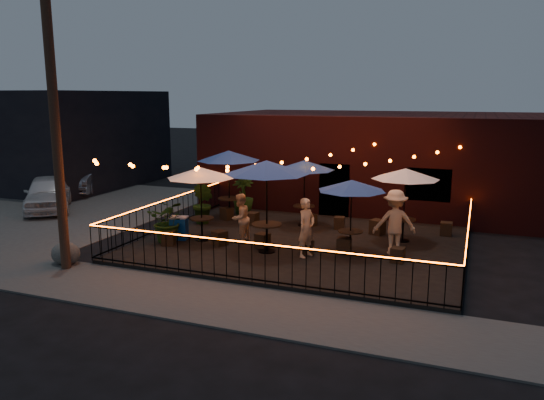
% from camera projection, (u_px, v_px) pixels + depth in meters
% --- Properties ---
extents(ground, '(110.00, 110.00, 0.00)m').
position_uv_depth(ground, '(280.00, 265.00, 15.26)').
color(ground, black).
rests_on(ground, ground).
extents(patio, '(10.00, 8.00, 0.15)m').
position_uv_depth(patio, '(301.00, 244.00, 17.08)').
color(patio, black).
rests_on(patio, ground).
extents(sidewalk, '(18.00, 2.50, 0.05)m').
position_uv_depth(sidewalk, '(231.00, 304.00, 12.29)').
color(sidewalk, '#474442').
rests_on(sidewalk, ground).
extents(parking_lot, '(11.00, 12.00, 0.02)m').
position_uv_depth(parking_lot, '(55.00, 206.00, 23.20)').
color(parking_lot, '#474442').
rests_on(parking_lot, ground).
extents(brick_building, '(14.00, 8.00, 4.00)m').
position_uv_depth(brick_building, '(379.00, 159.00, 23.64)').
color(brick_building, black).
rests_on(brick_building, ground).
extents(background_building, '(12.00, 9.00, 5.00)m').
position_uv_depth(background_building, '(33.00, 137.00, 29.42)').
color(background_building, black).
rests_on(background_building, ground).
extents(utility_pole, '(0.26, 0.26, 8.00)m').
position_uv_depth(utility_pole, '(55.00, 126.00, 14.04)').
color(utility_pole, '#3E2619').
rests_on(utility_pole, ground).
extents(fence_front, '(10.00, 0.04, 1.04)m').
position_uv_depth(fence_front, '(252.00, 263.00, 13.31)').
color(fence_front, black).
rests_on(fence_front, patio).
extents(fence_left, '(0.04, 8.00, 1.04)m').
position_uv_depth(fence_left, '(167.00, 214.00, 18.75)').
color(fence_left, black).
rests_on(fence_left, patio).
extents(fence_right, '(0.04, 8.00, 1.04)m').
position_uv_depth(fence_right, '(467.00, 242.00, 15.18)').
color(fence_right, black).
rests_on(fence_right, patio).
extents(festoon_lights, '(10.02, 8.72, 1.32)m').
position_uv_depth(festoon_lights, '(269.00, 169.00, 16.69)').
color(festoon_lights, '#FF4E02').
rests_on(festoon_lights, ground).
extents(cafe_table_0, '(2.69, 2.69, 2.39)m').
position_uv_depth(cafe_table_0, '(200.00, 174.00, 16.85)').
color(cafe_table_0, black).
rests_on(cafe_table_0, patio).
extents(cafe_table_1, '(2.79, 2.79, 2.61)m').
position_uv_depth(cafe_table_1, '(229.00, 157.00, 19.77)').
color(cafe_table_1, black).
rests_on(cafe_table_1, patio).
extents(cafe_table_2, '(3.19, 3.19, 2.78)m').
position_uv_depth(cafe_table_2, '(267.00, 169.00, 15.50)').
color(cafe_table_2, black).
rests_on(cafe_table_2, patio).
extents(cafe_table_3, '(2.84, 2.84, 2.38)m').
position_uv_depth(cafe_table_3, '(304.00, 166.00, 18.79)').
color(cafe_table_3, black).
rests_on(cafe_table_3, patio).
extents(cafe_table_4, '(2.11, 2.11, 2.22)m').
position_uv_depth(cafe_table_4, '(352.00, 186.00, 15.44)').
color(cafe_table_4, black).
rests_on(cafe_table_4, patio).
extents(cafe_table_5, '(2.62, 2.62, 2.37)m').
position_uv_depth(cafe_table_5, '(406.00, 175.00, 16.75)').
color(cafe_table_5, black).
rests_on(cafe_table_5, patio).
extents(bistro_chair_0, '(0.48, 0.48, 0.45)m').
position_uv_depth(bistro_chair_0, '(168.00, 238.00, 16.68)').
color(bistro_chair_0, black).
rests_on(bistro_chair_0, patio).
extents(bistro_chair_1, '(0.51, 0.51, 0.45)m').
position_uv_depth(bistro_chair_1, '(220.00, 238.00, 16.66)').
color(bistro_chair_1, black).
rests_on(bistro_chair_1, patio).
extents(bistro_chair_2, '(0.50, 0.50, 0.46)m').
position_uv_depth(bistro_chair_2, '(227.00, 214.00, 20.06)').
color(bistro_chair_2, black).
rests_on(bistro_chair_2, patio).
extents(bistro_chair_3, '(0.43, 0.43, 0.47)m').
position_uv_depth(bistro_chair_3, '(252.00, 219.00, 19.24)').
color(bistro_chair_3, black).
rests_on(bistro_chair_3, patio).
extents(bistro_chair_4, '(0.46, 0.46, 0.45)m').
position_uv_depth(bistro_chair_4, '(263.00, 240.00, 16.40)').
color(bistro_chair_4, black).
rests_on(bistro_chair_4, patio).
extents(bistro_chair_5, '(0.47, 0.47, 0.44)m').
position_uv_depth(bistro_chair_5, '(308.00, 246.00, 15.82)').
color(bistro_chair_5, black).
rests_on(bistro_chair_5, patio).
extents(bistro_chair_6, '(0.48, 0.48, 0.43)m').
position_uv_depth(bistro_chair_6, '(310.00, 220.00, 19.13)').
color(bistro_chair_6, black).
rests_on(bistro_chair_6, patio).
extents(bistro_chair_7, '(0.42, 0.42, 0.43)m').
position_uv_depth(bistro_chair_7, '(339.00, 223.00, 18.69)').
color(bistro_chair_7, black).
rests_on(bistro_chair_7, patio).
extents(bistro_chair_8, '(0.44, 0.44, 0.48)m').
position_uv_depth(bistro_chair_8, '(344.00, 246.00, 15.78)').
color(bistro_chair_8, black).
rests_on(bistro_chair_8, patio).
extents(bistro_chair_9, '(0.39, 0.39, 0.43)m').
position_uv_depth(bistro_chair_9, '(398.00, 255.00, 14.95)').
color(bistro_chair_9, black).
rests_on(bistro_chair_9, patio).
extents(bistro_chair_10, '(0.55, 0.55, 0.50)m').
position_uv_depth(bistro_chair_10, '(377.00, 227.00, 17.95)').
color(bistro_chair_10, black).
rests_on(bistro_chair_10, patio).
extents(bistro_chair_11, '(0.38, 0.38, 0.45)m').
position_uv_depth(bistro_chair_11, '(446.00, 229.00, 17.82)').
color(bistro_chair_11, black).
rests_on(bistro_chair_11, patio).
extents(patron_a, '(0.62, 0.74, 1.73)m').
position_uv_depth(patron_a, '(306.00, 228.00, 15.37)').
color(patron_a, beige).
rests_on(patron_a, patio).
extents(patron_b, '(0.72, 0.86, 1.58)m').
position_uv_depth(patron_b, '(240.00, 218.00, 16.90)').
color(patron_b, tan).
rests_on(patron_b, patio).
extents(patron_c, '(1.42, 1.09, 1.94)m').
position_uv_depth(patron_c, '(395.00, 222.00, 15.58)').
color(patron_c, tan).
rests_on(patron_c, patio).
extents(potted_shrub_a, '(1.52, 1.41, 1.38)m').
position_uv_depth(potted_shrub_a, '(169.00, 221.00, 16.96)').
color(potted_shrub_a, '#10340A').
rests_on(potted_shrub_a, patio).
extents(potted_shrub_b, '(1.04, 0.96, 1.53)m').
position_uv_depth(potted_shrub_b, '(203.00, 203.00, 19.32)').
color(potted_shrub_b, '#12340E').
rests_on(potted_shrub_b, patio).
extents(potted_shrub_c, '(0.95, 0.95, 1.51)m').
position_uv_depth(potted_shrub_c, '(243.00, 195.00, 20.96)').
color(potted_shrub_c, '#123F11').
rests_on(potted_shrub_c, patio).
extents(cooler, '(0.66, 0.54, 0.76)m').
position_uv_depth(cooler, '(179.00, 228.00, 17.33)').
color(cooler, '#093FA2').
rests_on(cooler, patio).
extents(boulder, '(1.10, 1.03, 0.68)m').
position_uv_depth(boulder, '(66.00, 253.00, 15.16)').
color(boulder, '#41403C').
rests_on(boulder, ground).
extents(car_white, '(4.05, 4.39, 1.46)m').
position_uv_depth(car_white, '(48.00, 193.00, 22.36)').
color(car_white, silver).
rests_on(car_white, ground).
extents(car_silver, '(3.51, 5.47, 1.70)m').
position_uv_depth(car_silver, '(86.00, 174.00, 26.95)').
color(car_silver, '#A1A0A8').
rests_on(car_silver, ground).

